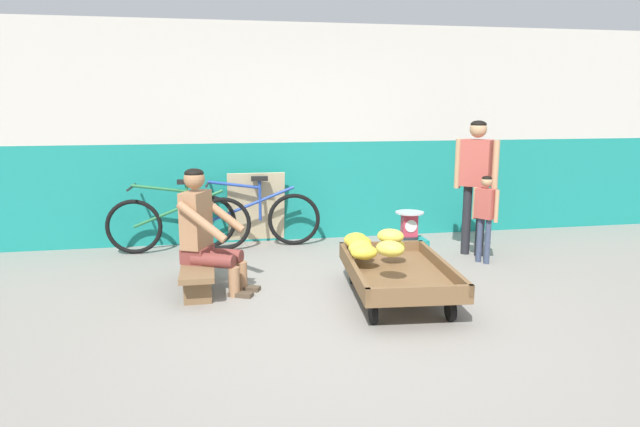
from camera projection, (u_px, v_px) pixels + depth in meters
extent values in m
plane|color=gray|center=(357.00, 321.00, 4.49)|extent=(80.00, 80.00, 0.00)
cube|color=#19847A|center=(300.00, 190.00, 7.24)|extent=(16.00, 0.30, 1.24)
cube|color=beige|center=(299.00, 84.00, 6.98)|extent=(16.00, 0.30, 1.43)
cube|color=brown|center=(398.00, 275.00, 4.93)|extent=(0.96, 1.51, 0.05)
cube|color=brown|center=(353.00, 268.00, 4.88)|extent=(0.16, 1.44, 0.10)
cube|color=brown|center=(442.00, 265.00, 4.96)|extent=(0.16, 1.44, 0.10)
cube|color=brown|center=(381.00, 247.00, 5.60)|extent=(0.84, 0.11, 0.10)
cube|color=brown|center=(420.00, 293.00, 4.24)|extent=(0.84, 0.11, 0.10)
cylinder|color=black|center=(353.00, 275.00, 5.42)|extent=(0.07, 0.18, 0.18)
cylinder|color=black|center=(417.00, 273.00, 5.48)|extent=(0.07, 0.18, 0.18)
cylinder|color=black|center=(373.00, 313.00, 4.44)|extent=(0.07, 0.18, 0.18)
cylinder|color=black|center=(450.00, 310.00, 4.50)|extent=(0.07, 0.18, 0.18)
ellipsoid|color=gold|center=(355.00, 239.00, 5.42)|extent=(0.29, 0.25, 0.13)
ellipsoid|color=gold|center=(393.00, 247.00, 5.13)|extent=(0.28, 0.25, 0.13)
ellipsoid|color=yellow|center=(364.00, 252.00, 4.95)|extent=(0.27, 0.22, 0.13)
ellipsoid|color=gold|center=(359.00, 243.00, 5.29)|extent=(0.25, 0.20, 0.13)
ellipsoid|color=gold|center=(361.00, 248.00, 5.11)|extent=(0.29, 0.25, 0.13)
ellipsoid|color=yellow|center=(390.00, 249.00, 4.55)|extent=(0.30, 0.29, 0.13)
ellipsoid|color=yellow|center=(391.00, 236.00, 5.00)|extent=(0.30, 0.28, 0.13)
cube|color=brown|center=(198.00, 264.00, 5.23)|extent=(0.30, 1.10, 0.05)
cube|color=brown|center=(199.00, 266.00, 5.62)|extent=(0.24, 0.08, 0.22)
cube|color=brown|center=(198.00, 291.00, 4.88)|extent=(0.24, 0.08, 0.22)
cylinder|color=#9E704C|center=(242.00, 276.00, 5.23)|extent=(0.10, 0.10, 0.27)
cube|color=#4C3D2D|center=(248.00, 288.00, 5.24)|extent=(0.24, 0.18, 0.04)
cylinder|color=brown|center=(222.00, 255.00, 5.25)|extent=(0.42, 0.29, 0.13)
cylinder|color=#9E704C|center=(234.00, 282.00, 5.06)|extent=(0.10, 0.10, 0.27)
cube|color=#4C3D2D|center=(241.00, 294.00, 5.07)|extent=(0.24, 0.18, 0.04)
cylinder|color=brown|center=(213.00, 260.00, 5.07)|extent=(0.42, 0.29, 0.13)
cube|color=brown|center=(198.00, 254.00, 5.21)|extent=(0.32, 0.35, 0.14)
cube|color=#9E704C|center=(196.00, 219.00, 5.14)|extent=(0.30, 0.37, 0.52)
cylinder|color=#9E704C|center=(221.00, 213.00, 5.29)|extent=(0.46, 0.27, 0.36)
cylinder|color=#9E704C|center=(202.00, 222.00, 4.91)|extent=(0.46, 0.27, 0.36)
sphere|color=#9E704C|center=(194.00, 179.00, 5.07)|extent=(0.19, 0.19, 0.19)
ellipsoid|color=black|center=(194.00, 173.00, 5.06)|extent=(0.17, 0.17, 0.09)
cube|color=#19847F|center=(408.00, 252.00, 5.99)|extent=(0.36, 0.28, 0.30)
cylinder|color=#28282D|center=(409.00, 237.00, 5.96)|extent=(0.20, 0.20, 0.03)
cube|color=#C6384C|center=(409.00, 225.00, 5.94)|extent=(0.16, 0.10, 0.24)
cylinder|color=white|center=(411.00, 226.00, 5.88)|extent=(0.13, 0.01, 0.13)
cylinder|color=#B2B5BA|center=(410.00, 213.00, 5.91)|extent=(0.30, 0.30, 0.01)
torus|color=black|center=(134.00, 227.00, 6.45)|extent=(0.64, 0.08, 0.64)
torus|color=black|center=(224.00, 224.00, 6.59)|extent=(0.64, 0.08, 0.64)
cylinder|color=#236B3D|center=(179.00, 209.00, 6.48)|extent=(1.03, 0.08, 0.43)
cylinder|color=#236B3D|center=(187.00, 205.00, 6.49)|extent=(0.04, 0.04, 0.48)
cylinder|color=#236B3D|center=(159.00, 188.00, 6.41)|extent=(0.62, 0.06, 0.12)
cube|color=black|center=(186.00, 182.00, 6.44)|extent=(0.20, 0.11, 0.05)
cylinder|color=black|center=(131.00, 187.00, 6.36)|extent=(0.05, 0.48, 0.03)
torus|color=black|center=(209.00, 221.00, 6.74)|extent=(0.64, 0.10, 0.64)
torus|color=black|center=(294.00, 219.00, 6.86)|extent=(0.64, 0.10, 0.64)
cylinder|color=#234299|center=(252.00, 204.00, 6.76)|extent=(1.03, 0.11, 0.43)
cylinder|color=#234299|center=(260.00, 201.00, 6.76)|extent=(0.04, 0.04, 0.48)
cylinder|color=#234299|center=(234.00, 185.00, 6.69)|extent=(0.62, 0.08, 0.12)
cube|color=black|center=(259.00, 179.00, 6.71)|extent=(0.21, 0.11, 0.05)
cylinder|color=black|center=(208.00, 184.00, 6.65)|extent=(0.06, 0.48, 0.03)
cube|color=#C6B289|center=(256.00, 208.00, 6.96)|extent=(0.70, 0.19, 0.89)
cylinder|color=#232328|center=(480.00, 221.00, 6.36)|extent=(0.10, 0.10, 0.80)
cylinder|color=#232328|center=(466.00, 220.00, 6.44)|extent=(0.10, 0.10, 0.80)
cube|color=#B24C42|center=(476.00, 163.00, 6.27)|extent=(0.37, 0.36, 0.52)
cylinder|color=tan|center=(495.00, 166.00, 6.17)|extent=(0.07, 0.07, 0.56)
cylinder|color=tan|center=(458.00, 164.00, 6.38)|extent=(0.07, 0.07, 0.56)
sphere|color=tan|center=(478.00, 129.00, 6.20)|extent=(0.19, 0.19, 0.19)
ellipsoid|color=black|center=(479.00, 124.00, 6.19)|extent=(0.17, 0.17, 0.09)
cylinder|color=#38425B|center=(488.00, 241.00, 6.07)|extent=(0.06, 0.06, 0.50)
cylinder|color=#38425B|center=(479.00, 240.00, 6.14)|extent=(0.06, 0.06, 0.50)
cube|color=#B24C42|center=(486.00, 203.00, 6.02)|extent=(0.21, 0.23, 0.32)
cylinder|color=tan|center=(497.00, 206.00, 5.93)|extent=(0.04, 0.04, 0.35)
cylinder|color=tan|center=(475.00, 203.00, 6.12)|extent=(0.04, 0.04, 0.35)
sphere|color=tan|center=(487.00, 181.00, 5.98)|extent=(0.12, 0.12, 0.12)
ellipsoid|color=black|center=(487.00, 178.00, 5.97)|extent=(0.11, 0.11, 0.05)
cube|color=#D13D4C|center=(422.00, 265.00, 5.63)|extent=(0.18, 0.12, 0.24)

